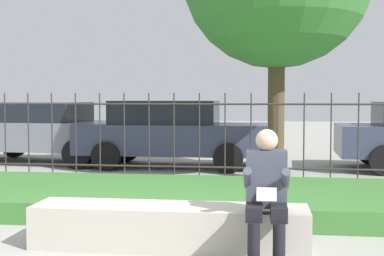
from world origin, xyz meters
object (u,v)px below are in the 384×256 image
car_parked_left (41,130)px  car_parked_center (171,132)px  stone_bench (170,229)px  person_seated_reader (266,190)px

car_parked_left → car_parked_center: bearing=-2.1°
stone_bench → car_parked_left: 7.96m
stone_bench → person_seated_reader: person_seated_reader is taller
person_seated_reader → car_parked_center: bearing=107.1°
car_parked_left → stone_bench: bearing=-52.9°
stone_bench → car_parked_center: (-1.07, 6.32, 0.58)m
stone_bench → car_parked_left: bearing=122.4°
car_parked_left → person_seated_reader: bearing=-48.7°
person_seated_reader → car_parked_left: car_parked_left is taller
person_seated_reader → car_parked_left: 8.77m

